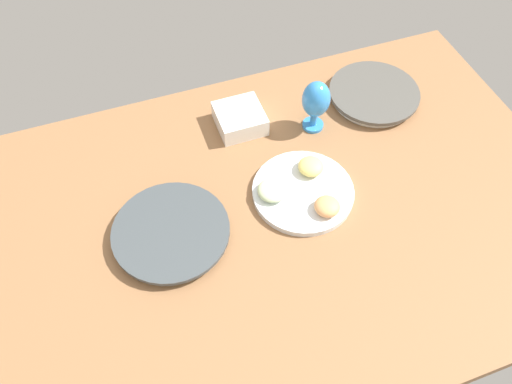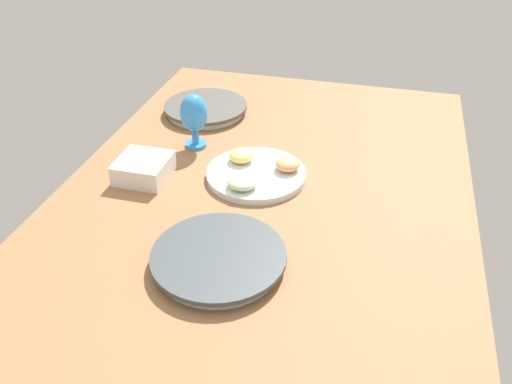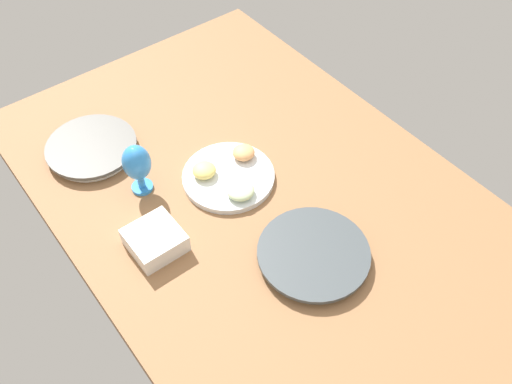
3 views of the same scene
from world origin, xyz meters
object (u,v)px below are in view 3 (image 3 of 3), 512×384
Objects in this scene: dinner_plate_left at (92,148)px; dinner_plate_right at (313,255)px; hurricane_glass_blue at (137,164)px; square_bowl_white at (155,239)px; fruit_platter at (229,176)px.

dinner_plate_left is 74.45cm from dinner_plate_right.
hurricane_glass_blue is at bearing -154.76° from dinner_plate_right.
dinner_plate_left is 2.06× the size of square_bowl_white.
square_bowl_white reaches higher than fruit_platter.
fruit_platter reaches higher than dinner_plate_left.
hurricane_glass_blue reaches higher than fruit_platter.
dinner_plate_left and dinner_plate_right have the same top height.
dinner_plate_right is at bearing 1.67° from fruit_platter.
fruit_platter is 26.10cm from hurricane_glass_blue.
dinner_plate_right is 35.25cm from fruit_platter.
dinner_plate_left is 41.67cm from square_bowl_white.
hurricane_glass_blue is 1.23× the size of square_bowl_white.
square_bowl_white is at bearing -75.66° from fruit_platter.
dinner_plate_right is 40.85cm from square_bowl_white.
dinner_plate_left is 23.79cm from hurricane_glass_blue.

